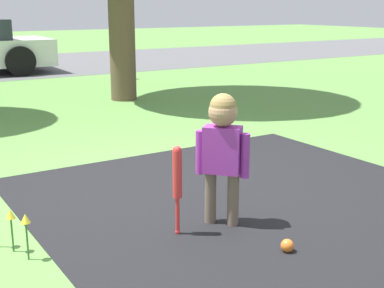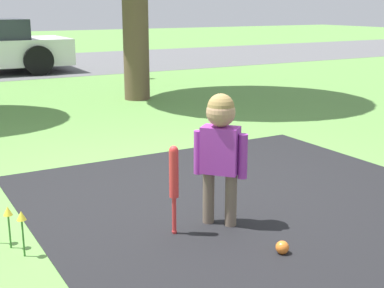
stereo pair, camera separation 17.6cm
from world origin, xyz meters
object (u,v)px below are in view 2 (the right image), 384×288
fire_hydrant (138,63)px  baseball_bat (174,178)px  child (220,141)px  sports_ball (282,247)px

fire_hydrant → baseball_bat: bearing=-112.5°
child → fire_hydrant: 8.08m
baseball_bat → sports_ball: baseball_bat is taller
fire_hydrant → child: bearing=-110.1°
baseball_bat → fire_hydrant: size_ratio=0.91×
child → sports_ball: child is taller
child → fire_hydrant: size_ratio=1.37×
child → sports_ball: (0.09, -0.60, -0.58)m
baseball_bat → sports_ball: size_ratio=7.31×
child → fire_hydrant: bearing=118.9°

